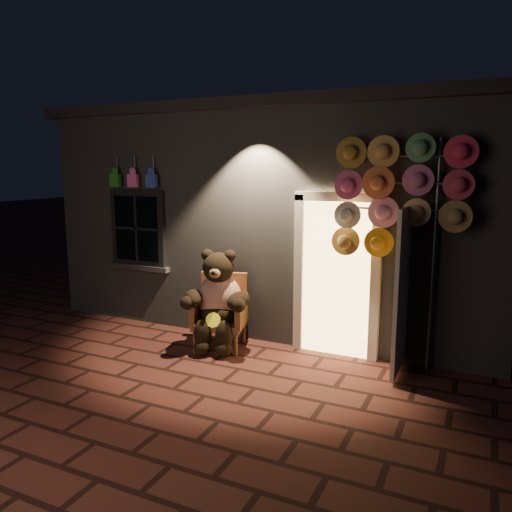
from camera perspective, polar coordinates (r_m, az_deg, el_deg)
The scene contains 5 objects.
ground at distance 6.30m, azimuth -7.23°, elevation -13.39°, with size 60.00×60.00×0.00m, color #51271F.
shop_building at distance 9.41m, azimuth 5.70°, elevation 5.37°, with size 7.30×5.95×3.51m.
wicker_armchair at distance 7.08m, azimuth -4.00°, elevation -6.26°, with size 0.83×0.79×1.02m.
teddy_bear at distance 6.91m, azimuth -4.39°, elevation -5.06°, with size 0.97×0.87×1.39m.
hat_rack at distance 6.23m, azimuth 15.58°, elevation 6.89°, with size 1.62×0.22×2.87m.
Camera 1 is at (3.14, -4.85, 2.50)m, focal length 35.00 mm.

